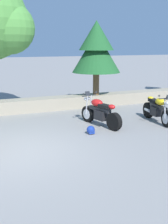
{
  "coord_description": "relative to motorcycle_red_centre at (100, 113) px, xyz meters",
  "views": [
    {
      "loc": [
        -1.13,
        -7.64,
        2.91
      ],
      "look_at": [
        2.52,
        1.2,
        0.65
      ],
      "focal_mm": 46.27,
      "sensor_mm": 36.0,
      "label": 1
    }
  ],
  "objects": [
    {
      "name": "motorcycle_yellow_far_right",
      "position": [
        2.25,
        -0.37,
        0.0
      ],
      "size": [
        0.67,
        2.06,
        1.18
      ],
      "color": "black",
      "rests_on": "ground"
    },
    {
      "name": "ground_plane",
      "position": [
        -3.28,
        -1.52,
        -0.49
      ],
      "size": [
        120.0,
        120.0,
        0.0
      ],
      "primitive_type": "plane",
      "color": "gray"
    },
    {
      "name": "rider_helmet",
      "position": [
        -0.71,
        -0.8,
        -0.35
      ],
      "size": [
        0.28,
        0.28,
        0.28
      ],
      "color": "navy",
      "rests_on": "ground"
    },
    {
      "name": "pine_tree_mid_right",
      "position": [
        1.29,
        3.15,
        2.25
      ],
      "size": [
        2.23,
        2.23,
        3.41
      ],
      "color": "brown",
      "rests_on": "stone_wall"
    },
    {
      "name": "motorcycle_red_centre",
      "position": [
        0.0,
        0.0,
        0.0
      ],
      "size": [
        0.88,
        2.03,
        1.18
      ],
      "color": "black",
      "rests_on": "ground"
    }
  ]
}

